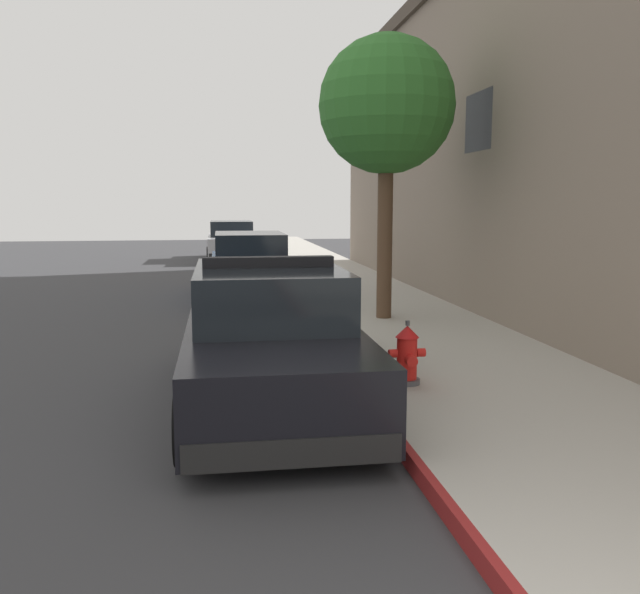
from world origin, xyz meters
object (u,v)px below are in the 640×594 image
police_cruiser (270,339)px  street_tree (387,107)px  parked_car_silver_ahead (250,267)px  parked_car_dark_far (232,241)px  fire_hydrant (407,355)px

police_cruiser → street_tree: (2.47, 4.41, 3.24)m
parked_car_silver_ahead → parked_car_dark_far: size_ratio=1.00×
fire_hydrant → street_tree: street_tree is taller
fire_hydrant → parked_car_silver_ahead: bearing=99.4°
fire_hydrant → street_tree: 5.73m
police_cruiser → street_tree: street_tree is taller
street_tree → parked_car_silver_ahead: bearing=118.5°
parked_car_silver_ahead → parked_car_dark_far: bearing=91.3°
police_cruiser → fire_hydrant: bearing=-2.0°
parked_car_dark_far → parked_car_silver_ahead: bearing=-88.7°
parked_car_dark_far → street_tree: street_tree is taller
police_cruiser → fire_hydrant: size_ratio=6.37×
parked_car_dark_far → street_tree: 15.55m
police_cruiser → parked_car_dark_far: police_cruiser is taller
police_cruiser → parked_car_silver_ahead: 8.64m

